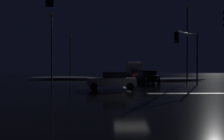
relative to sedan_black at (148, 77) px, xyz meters
name	(u,v)px	position (x,y,z in m)	size (l,w,h in m)	color
ground	(131,94)	(-3.23, -10.43, -0.85)	(120.00, 120.00, 0.10)	black
stop_line_north	(123,85)	(-3.23, -2.58, -0.80)	(0.35, 13.42, 0.01)	white
centre_line_ns	(118,80)	(-3.23, 9.02, -0.80)	(22.00, 0.15, 0.01)	yellow
snow_bank_left_curb	(63,78)	(-11.88, 9.51, -0.57)	(11.23, 1.50, 0.46)	white
snow_bank_right_curb	(179,79)	(5.43, 5.40, -0.59)	(7.70, 1.50, 0.43)	white
sedan_black	(148,77)	(0.00, 0.00, 0.00)	(2.02, 4.33, 1.57)	black
sedan_silver	(144,75)	(0.41, 5.32, 0.00)	(2.02, 4.33, 1.57)	#B7B7BC
sedan_red	(136,74)	(-0.04, 11.24, 0.00)	(2.02, 4.33, 1.57)	maroon
box_truck	(133,69)	(0.36, 18.28, 0.91)	(2.68, 8.28, 3.08)	beige
sedan_gray_crossing	(112,80)	(-4.53, -7.08, 0.00)	(4.33, 2.02, 1.57)	slate
traffic_signal_ne	(189,48)	(3.54, -3.67, 3.21)	(3.65, 3.65, 5.75)	#4C4C51
streetlamp_left_far	(70,52)	(-12.18, 19.02, 4.14)	(0.44, 0.44, 8.53)	#424247
streetlamp_right_near	(187,39)	(5.73, 3.02, 4.95)	(0.44, 0.44, 10.08)	#424247
streetlamp_left_near	(52,43)	(-12.18, 3.02, 4.39)	(0.44, 0.44, 9.01)	#424247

